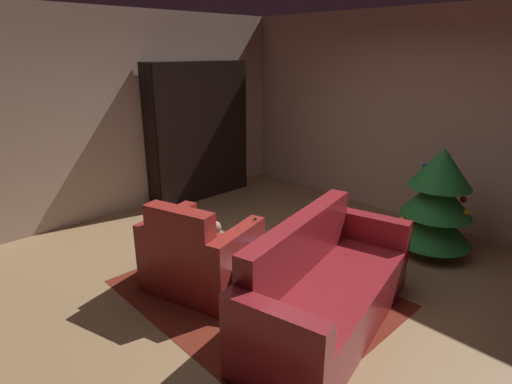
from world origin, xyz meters
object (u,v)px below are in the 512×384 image
at_px(bookshelf_unit, 205,131).
at_px(armchair_red, 199,258).
at_px(book_stack_on_table, 262,251).
at_px(couch_red, 325,291).
at_px(coffee_table, 258,260).
at_px(decorated_tree, 437,200).
at_px(bottle_on_table, 256,235).

xyz_separation_m(bookshelf_unit, armchair_red, (2.20, -1.75, -0.70)).
xyz_separation_m(bookshelf_unit, book_stack_on_table, (2.70, -1.41, -0.56)).
relative_size(couch_red, coffee_table, 3.02).
height_order(book_stack_on_table, decorated_tree, decorated_tree).
bearing_deg(bottle_on_table, couch_red, -1.38).
distance_m(couch_red, book_stack_on_table, 0.70).
relative_size(bookshelf_unit, bottle_on_table, 6.63).
relative_size(bookshelf_unit, coffee_table, 2.96).
distance_m(bookshelf_unit, armchair_red, 2.90).
height_order(armchair_red, couch_red, armchair_red).
distance_m(armchair_red, bottle_on_table, 0.58).
bearing_deg(couch_red, bottle_on_table, 178.62).
bearing_deg(decorated_tree, bookshelf_unit, -169.82).
bearing_deg(armchair_red, coffee_table, 34.20).
distance_m(bookshelf_unit, couch_red, 3.70).
relative_size(book_stack_on_table, decorated_tree, 0.17).
height_order(bookshelf_unit, bottle_on_table, bookshelf_unit).
bearing_deg(bookshelf_unit, bottle_on_table, -27.53).
bearing_deg(bookshelf_unit, decorated_tree, 10.18).
height_order(couch_red, coffee_table, couch_red).
height_order(coffee_table, decorated_tree, decorated_tree).
height_order(coffee_table, bottle_on_table, bottle_on_table).
height_order(couch_red, book_stack_on_table, couch_red).
bearing_deg(book_stack_on_table, couch_red, 6.18).
distance_m(armchair_red, coffee_table, 0.57).
distance_m(bottle_on_table, decorated_tree, 2.12).
bearing_deg(bottle_on_table, armchair_red, -126.22).
xyz_separation_m(couch_red, coffee_table, (-0.71, -0.10, 0.05)).
distance_m(coffee_table, bottle_on_table, 0.25).
height_order(bookshelf_unit, armchair_red, bookshelf_unit).
relative_size(couch_red, decorated_tree, 1.70).
bearing_deg(book_stack_on_table, decorated_tree, 70.60).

